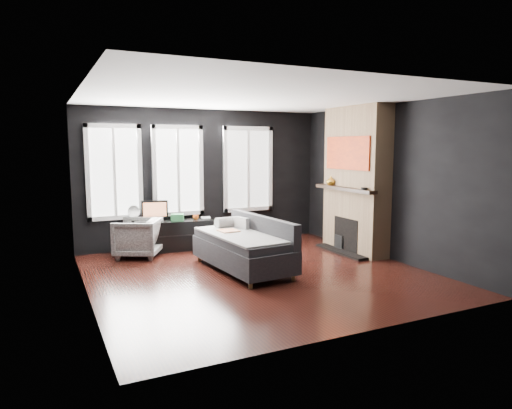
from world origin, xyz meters
name	(u,v)px	position (x,y,z in m)	size (l,w,h in m)	color
floor	(259,274)	(0.00, 0.00, 0.00)	(5.00, 5.00, 0.00)	black
ceiling	(259,97)	(0.00, 0.00, 2.70)	(5.00, 5.00, 0.00)	white
wall_back	(204,177)	(0.00, 2.50, 1.35)	(5.00, 0.02, 2.70)	black
wall_left	(84,195)	(-2.50, 0.00, 1.35)	(0.02, 5.00, 2.70)	black
wall_right	(387,182)	(2.50, 0.00, 1.35)	(0.02, 5.00, 2.70)	black
windows	(182,125)	(-0.45, 2.46, 2.38)	(4.00, 0.16, 1.76)	white
fireplace	(356,180)	(2.30, 0.60, 1.35)	(0.70, 1.62, 2.70)	#93724C
sofa	(243,244)	(-0.13, 0.31, 0.43)	(0.99, 1.98, 0.85)	black
stripe_pillow	(242,227)	(0.05, 0.75, 0.61)	(0.08, 0.34, 0.34)	gray
armchair	(138,236)	(-1.46, 1.95, 0.38)	(0.74, 0.69, 0.76)	silver
media_console	(170,235)	(-0.81, 2.24, 0.29)	(1.66, 0.52, 0.57)	black
monitor	(155,209)	(-1.06, 2.29, 0.79)	(0.50, 0.11, 0.44)	black
desk_fan	(134,213)	(-1.45, 2.35, 0.73)	(0.23, 0.23, 0.32)	#A8A8A8
mug	(196,217)	(-0.31, 2.14, 0.63)	(0.11, 0.09, 0.11)	orange
book	(201,212)	(-0.17, 2.22, 0.69)	(0.18, 0.02, 0.24)	#9E927A
storage_box	(177,217)	(-0.67, 2.14, 0.63)	(0.24, 0.15, 0.13)	#2D7B41
mantel_vase	(331,181)	(2.05, 1.05, 1.32)	(0.17, 0.18, 0.17)	gold
mantel_clock	(364,189)	(2.05, 0.05, 1.25)	(0.11, 0.11, 0.04)	black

